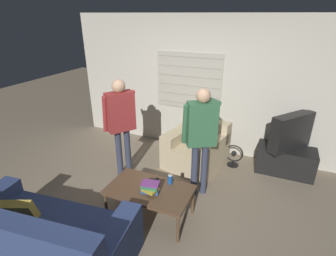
# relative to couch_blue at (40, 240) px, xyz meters

# --- Properties ---
(ground_plane) EXTENTS (16.00, 16.00, 0.00)m
(ground_plane) POSITION_rel_couch_blue_xyz_m (0.69, 1.31, -0.31)
(ground_plane) COLOR #7F705B
(wall_back) EXTENTS (5.20, 0.08, 2.55)m
(wall_back) POSITION_rel_couch_blue_xyz_m (0.68, 3.33, 0.97)
(wall_back) COLOR #BCB7A8
(wall_back) RESTS_ON ground_plane
(couch_blue) EXTENTS (2.01, 1.17, 0.88)m
(couch_blue) POSITION_rel_couch_blue_xyz_m (0.00, 0.00, 0.00)
(couch_blue) COLOR navy
(couch_blue) RESTS_ON ground_plane
(armchair_beige) EXTENTS (1.09, 1.08, 0.81)m
(armchair_beige) POSITION_rel_couch_blue_xyz_m (0.92, 2.62, 0.01)
(armchair_beige) COLOR #C6B289
(armchair_beige) RESTS_ON ground_plane
(coffee_table) EXTENTS (1.10, 0.63, 0.44)m
(coffee_table) POSITION_rel_couch_blue_xyz_m (0.75, 1.11, 0.09)
(coffee_table) COLOR brown
(coffee_table) RESTS_ON ground_plane
(tv_stand) EXTENTS (0.92, 0.45, 0.46)m
(tv_stand) POSITION_rel_couch_blue_xyz_m (2.39, 2.98, -0.08)
(tv_stand) COLOR black
(tv_stand) RESTS_ON ground_plane
(tv) EXTENTS (0.65, 0.76, 0.61)m
(tv) POSITION_rel_couch_blue_xyz_m (2.39, 2.99, 0.46)
(tv) COLOR black
(tv) RESTS_ON tv_stand
(person_left_standing) EXTENTS (0.54, 0.77, 1.64)m
(person_left_standing) POSITION_rel_couch_blue_xyz_m (-0.12, 1.85, 0.73)
(person_left_standing) COLOR #33384C
(person_left_standing) RESTS_ON ground_plane
(person_right_standing) EXTENTS (0.51, 0.84, 1.65)m
(person_right_standing) POSITION_rel_couch_blue_xyz_m (1.19, 1.86, 0.73)
(person_right_standing) COLOR #33384C
(person_right_standing) RESTS_ON ground_plane
(book_stack) EXTENTS (0.25, 0.20, 0.15)m
(book_stack) POSITION_rel_couch_blue_xyz_m (0.80, 1.04, 0.21)
(book_stack) COLOR #284C89
(book_stack) RESTS_ON coffee_table
(soda_can) EXTENTS (0.07, 0.07, 0.13)m
(soda_can) POSITION_rel_couch_blue_xyz_m (0.95, 1.33, 0.19)
(soda_can) COLOR #194C9E
(soda_can) RESTS_ON coffee_table
(spare_remote) EXTENTS (0.05, 0.13, 0.02)m
(spare_remote) POSITION_rel_couch_blue_xyz_m (0.75, 1.28, 0.14)
(spare_remote) COLOR black
(spare_remote) RESTS_ON coffee_table
(floor_fan) EXTENTS (0.33, 0.20, 0.41)m
(floor_fan) POSITION_rel_couch_blue_xyz_m (1.54, 2.86, -0.11)
(floor_fan) COLOR black
(floor_fan) RESTS_ON ground_plane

